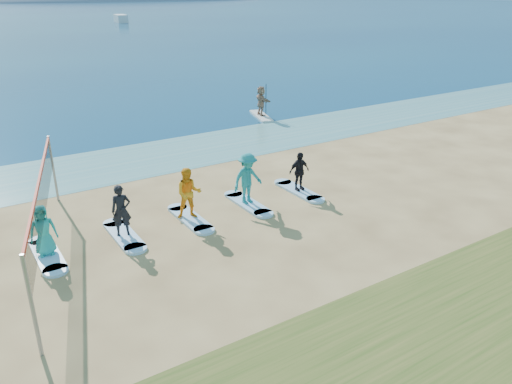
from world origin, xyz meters
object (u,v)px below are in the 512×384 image
student_1 (121,211)px  surfboard_4 (299,191)px  volleyball_net (42,198)px  surfboard_2 (190,218)px  surfboard_1 (124,235)px  surfboard_0 (48,255)px  student_2 (189,193)px  paddleboard (261,116)px  student_3 (248,179)px  student_0 (43,230)px  student_4 (299,171)px  surfboard_3 (248,204)px  paddleboarder (261,101)px  boat_offshore_b (121,22)px

student_1 → surfboard_4: bearing=14.9°
volleyball_net → surfboard_2: volleyball_net is taller
surfboard_2 → surfboard_4: same height
volleyball_net → surfboard_1: size_ratio=4.00×
surfboard_0 → student_2: bearing=0.0°
volleyball_net → surfboard_0: volleyball_net is taller
paddleboard → surfboard_0: bearing=-126.2°
surfboard_0 → student_2: 4.79m
student_3 → student_0: bearing=173.2°
surfboard_1 → student_4: size_ratio=1.44×
surfboard_3 → paddleboard: bearing=54.6°
surfboard_2 → surfboard_4: (4.69, 0.00, 0.00)m
paddleboard → student_0: 18.53m
student_1 → student_3: (4.69, 0.00, 0.11)m
paddleboarder → surfboard_1: (-12.54, -11.02, -0.96)m
surfboard_2 → surfboard_4: 4.69m
student_0 → student_2: student_2 is taller
volleyball_net → student_1: bearing=2.6°
boat_offshore_b → student_4: 107.50m
student_1 → surfboard_2: student_1 is taller
student_1 → surfboard_4: size_ratio=0.76×
student_0 → student_1: bearing=4.0°
paddleboarder → student_3: size_ratio=0.94×
paddleboarder → surfboard_0: bearing=133.7°
paddleboard → boat_offshore_b: bearing=93.6°
volleyball_net → surfboard_0: (-0.11, 0.10, -1.86)m
volleyball_net → student_3: bearing=0.8°
boat_offshore_b → student_2: student_2 is taller
paddleboarder → student_3: bearing=151.8°
volleyball_net → student_4: size_ratio=5.76×
boat_offshore_b → surfboard_2: size_ratio=2.65×
student_3 → surfboard_2: bearing=173.2°
student_0 → surfboard_4: size_ratio=0.71×
surfboard_1 → surfboard_4: same height
surfboard_2 → student_4: bearing=0.0°
volleyball_net → surfboard_2: bearing=1.3°
surfboard_3 → student_4: (2.35, 0.00, 0.81)m
paddleboarder → surfboard_3: (-7.84, -11.02, -0.96)m
volleyball_net → student_4: volleyball_net is taller
paddleboarder → surfboard_4: size_ratio=0.81×
boat_offshore_b → student_3: 108.14m
surfboard_1 → surfboard_3: (4.69, 0.00, 0.00)m
surfboard_1 → surfboard_2: size_ratio=1.00×
surfboard_1 → surfboard_3: same height
surfboard_1 → volleyball_net: bearing=-177.4°
student_1 → student_4: student_1 is taller
surfboard_3 → student_3: bearing=0.0°
student_3 → student_4: 2.35m
surfboard_0 → surfboard_4: (9.38, 0.00, 0.00)m
paddleboarder → surfboard_4: (-5.50, -11.02, -0.96)m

